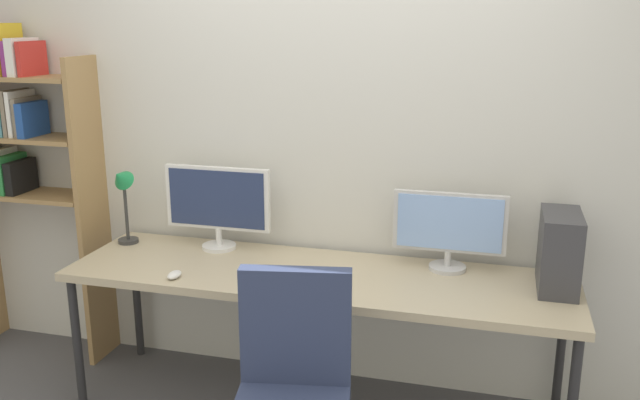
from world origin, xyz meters
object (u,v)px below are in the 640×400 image
at_px(desk_lamp, 122,191).
at_px(keyboard_main, 304,289).
at_px(bookshelf, 13,145).
at_px(monitor_left, 218,203).
at_px(pc_tower, 559,251).
at_px(computer_mouse, 174,275).
at_px(desk, 317,282).
at_px(monitor_right, 449,228).

height_order(desk_lamp, keyboard_main, desk_lamp).
height_order(bookshelf, monitor_left, bookshelf).
distance_m(pc_tower, keyboard_main, 1.16).
xyz_separation_m(monitor_left, computer_mouse, (-0.03, -0.45, -0.23)).
bearing_deg(monitor_left, keyboard_main, -36.40).
distance_m(bookshelf, computer_mouse, 1.38).
height_order(pc_tower, computer_mouse, pc_tower).
distance_m(desk, bookshelf, 1.93).
xyz_separation_m(keyboard_main, computer_mouse, (-0.63, -0.01, 0.01)).
height_order(desk_lamp, computer_mouse, desk_lamp).
relative_size(keyboard_main, computer_mouse, 3.61).
bearing_deg(monitor_right, pc_tower, -12.74).
height_order(monitor_right, computer_mouse, monitor_right).
xyz_separation_m(monitor_left, monitor_right, (1.20, -0.00, -0.04)).
xyz_separation_m(desk, desk_lamp, (-1.12, 0.15, 0.35)).
xyz_separation_m(desk_lamp, keyboard_main, (1.12, -0.38, -0.29)).
bearing_deg(monitor_right, desk, -160.52).
height_order(monitor_right, desk_lamp, desk_lamp).
bearing_deg(monitor_left, pc_tower, -3.79).
bearing_deg(computer_mouse, desk_lamp, 141.42).
relative_size(monitor_left, pc_tower, 1.63).
height_order(bookshelf, pc_tower, bookshelf).
height_order(desk, monitor_right, monitor_right).
distance_m(monitor_right, pc_tower, 0.51).
relative_size(monitor_right, keyboard_main, 1.56).
bearing_deg(monitor_left, desk_lamp, -172.59).
relative_size(monitor_left, keyboard_main, 1.65).
distance_m(bookshelf, monitor_left, 1.26).
bearing_deg(desk, monitor_left, 160.51).
distance_m(desk, keyboard_main, 0.24).
height_order(desk, monitor_left, monitor_left).
bearing_deg(keyboard_main, monitor_right, 36.40).
bearing_deg(monitor_left, desk, -19.49).
relative_size(desk_lamp, keyboard_main, 1.28).
bearing_deg(computer_mouse, monitor_right, 20.19).
relative_size(desk, keyboard_main, 7.02).
bearing_deg(monitor_right, computer_mouse, -159.81).
distance_m(desk, desk_lamp, 1.18).
xyz_separation_m(desk, pc_tower, (1.10, 0.10, 0.22)).
height_order(desk, computer_mouse, computer_mouse).
relative_size(bookshelf, monitor_left, 3.32).
bearing_deg(monitor_right, bookshelf, 179.59).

